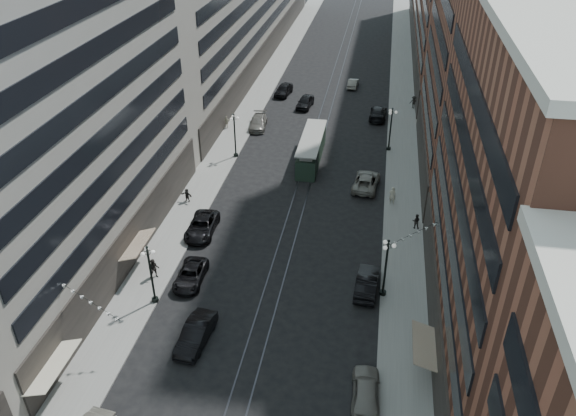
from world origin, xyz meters
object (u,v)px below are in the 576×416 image
Objects in this scene: lamppost_sw_far at (151,273)px; car_9 at (284,90)px; lamppost_se_far at (386,266)px; car_13 at (305,102)px; car_14 at (353,83)px; pedestrian_5 at (187,195)px; pedestrian_6 at (227,122)px; pedestrian_7 at (416,221)px; car_12 at (378,113)px; lamppost_se_mid at (391,128)px; car_7 at (202,226)px; pedestrian_2 at (154,269)px; lamppost_sw_mid at (235,134)px; pedestrian_9 at (414,102)px; car_5 at (196,334)px; car_4 at (366,391)px; streetcar at (311,150)px; car_11 at (366,181)px; car_10 at (367,282)px; car_2 at (191,275)px; car_8 at (258,122)px; pedestrian_8 at (392,195)px.

lamppost_sw_far reaches higher than car_9.
lamppost_se_far reaches higher than car_13.
pedestrian_5 reaches higher than car_14.
pedestrian_6 is 1.04× the size of pedestrian_7.
lamppost_sw_far is 45.50m from car_12.
lamppost_sw_far is 36.91m from lamppost_se_mid.
pedestrian_2 is at bearing -106.35° from car_7.
lamppost_sw_mid is at bearing 104.43° from pedestrian_6.
car_12 is at bearing -115.41° from pedestrian_9.
lamppost_se_far reaches higher than pedestrian_7.
car_7 is (-3.90, 14.19, -0.05)m from car_5.
pedestrian_2 reaches higher than car_5.
car_9 is (-15.51, 56.12, 0.04)m from car_4.
car_5 is 8.85m from pedestrian_2.
car_12 is 3.40× the size of pedestrian_6.
streetcar is at bearing 4.28° from lamppost_sw_mid.
car_11 is (15.28, 11.69, 0.02)m from car_7.
car_5 is 14.81m from car_10.
car_10 is at bearing -89.79° from car_4.
streetcar is 25.62m from car_2.
lamppost_se_mid is 22.03m from pedestrian_6.
pedestrian_9 is at bearing 20.86° from car_8.
lamppost_se_far reaches higher than car_8.
pedestrian_7 is (5.23, -7.58, 0.16)m from car_11.
car_12 is at bearing 48.16° from pedestrian_2.
car_14 is at bearing -72.09° from pedestrian_7.
lamppost_se_mid is 2.99× the size of pedestrian_9.
car_8 is (0.80, 36.24, -2.33)m from lamppost_sw_far.
car_10 is at bearing -72.95° from pedestrian_9.
car_9 is (-0.05, 46.12, 0.17)m from car_2.
car_5 is 40.16m from car_8.
car_5 is 2.64× the size of pedestrian_2.
car_9 reaches higher than car_7.
car_5 is at bearing -76.64° from car_7.
pedestrian_5 is at bearing 8.87° from pedestrian_8.
pedestrian_2 is 0.39× the size of car_13.
lamppost_se_mid is 1.14× the size of car_2.
car_4 is 24.09m from car_7.
car_13 is 3.23× the size of pedestrian_5.
lamppost_se_far is at bearing -68.78° from streetcar.
pedestrian_5 is (-4.44, -33.52, 0.06)m from car_9.
car_8 is at bearing -43.40° from pedestrian_8.
car_5 is 24.72m from pedestrian_7.
car_2 is at bearing -14.27° from pedestrian_2.
car_14 is (-5.14, 61.33, -0.11)m from car_4.
pedestrian_9 is at bearing 56.53° from streetcar.
pedestrian_7 reaches higher than car_5.
car_11 is 32.49m from car_14.
pedestrian_5 is 0.95× the size of pedestrian_7.
lamppost_se_far is 1.32× the size of car_14.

